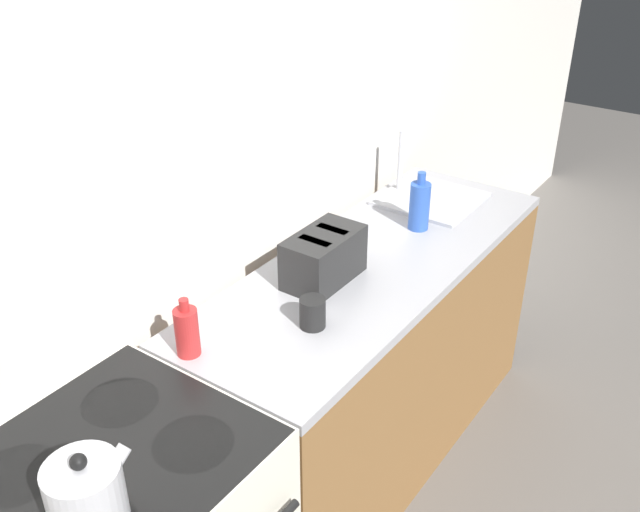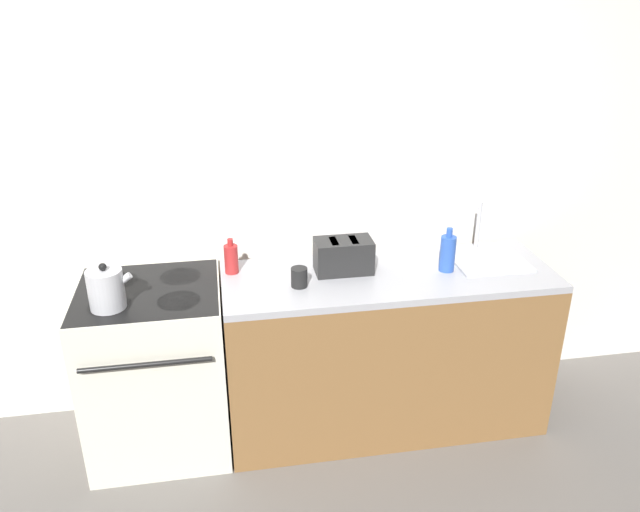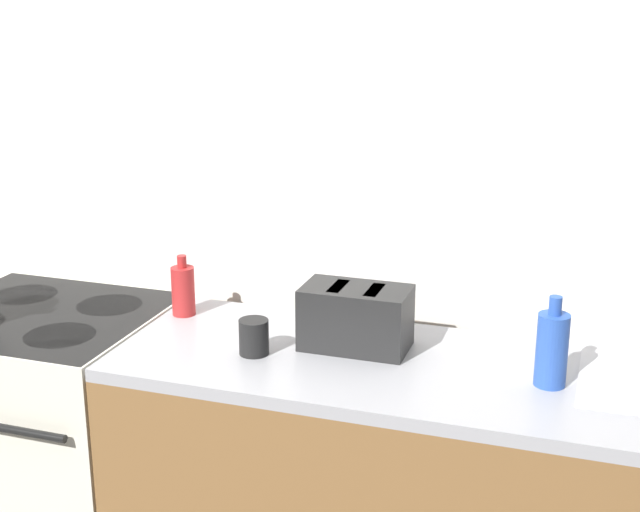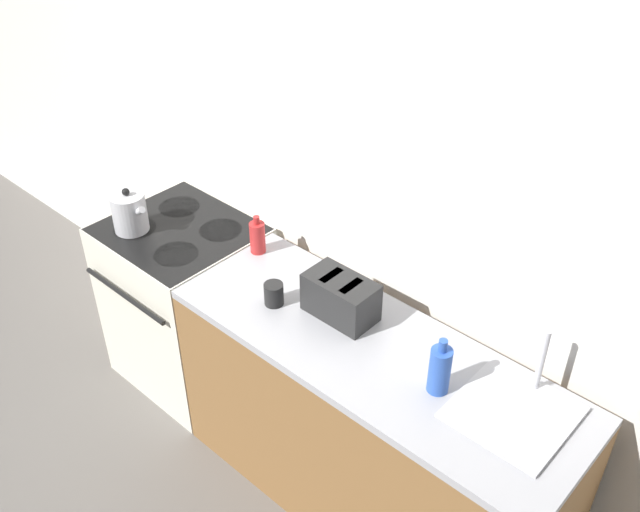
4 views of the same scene
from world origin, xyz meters
The scene contains 10 objects.
ground_plane centered at (0.00, 0.00, 0.00)m, with size 12.00×12.00×0.00m, color slate.
wall_back centered at (0.00, 0.70, 1.30)m, with size 8.00×0.05×2.60m.
stove centered at (-0.61, 0.32, 0.48)m, with size 0.71×0.68×0.93m.
counter_block centered at (0.62, 0.31, 0.46)m, with size 1.74×0.61×0.93m.
kettle centered at (-0.77, 0.18, 1.03)m, with size 0.21×0.17×0.23m.
toaster centered at (0.39, 0.37, 1.02)m, with size 0.30×0.17×0.18m.
sink_tray centered at (1.19, 0.38, 0.95)m, with size 0.39×0.39×0.28m.
bottle_red centered at (-0.19, 0.46, 1.01)m, with size 0.07×0.07×0.19m.
bottle_blue centered at (0.92, 0.29, 1.03)m, with size 0.08×0.08×0.24m.
cup_black centered at (0.13, 0.24, 0.98)m, with size 0.08×0.08×0.10m.
Camera 4 is at (1.84, -1.34, 2.83)m, focal length 40.00 mm.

